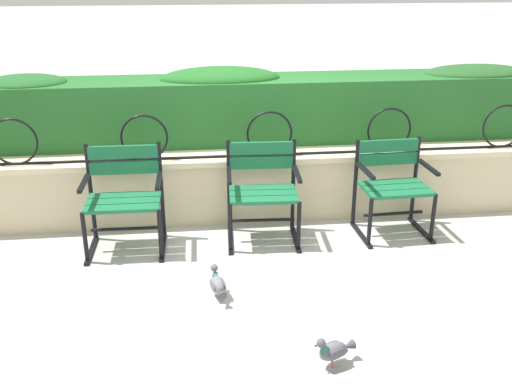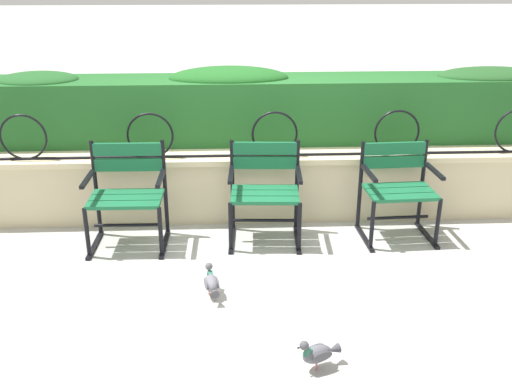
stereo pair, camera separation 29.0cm
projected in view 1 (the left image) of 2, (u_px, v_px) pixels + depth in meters
ground_plane at (258, 260)px, 4.74m from camera, size 60.00×60.00×0.00m
stone_wall at (247, 185)px, 5.44m from camera, size 7.84×0.41×0.63m
iron_arch_fence at (214, 139)px, 5.16m from camera, size 7.29×0.02×0.42m
hedge_row at (244, 106)px, 5.65m from camera, size 7.68×0.61×0.72m
park_chair_left at (124, 195)px, 4.81m from camera, size 0.65×0.53×0.88m
park_chair_centre at (263, 189)px, 4.97m from camera, size 0.64×0.55×0.85m
park_chair_right at (392, 184)px, 5.10m from camera, size 0.64×0.55×0.83m
pigeon_near_chairs at (334, 350)px, 3.47m from camera, size 0.28×0.17×0.22m
pigeon_far_side at (218, 284)px, 4.18m from camera, size 0.14×0.29×0.22m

